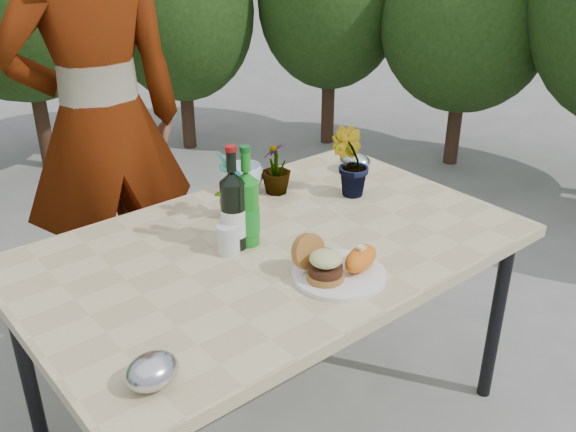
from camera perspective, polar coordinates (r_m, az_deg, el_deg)
ground at (r=2.53m, az=-1.21°, el=-17.46°), size 80.00×80.00×0.00m
patio_table at (r=2.11m, az=-1.39°, el=-3.81°), size 1.60×1.00×0.75m
shrub_hedge at (r=3.37m, az=-13.58°, el=15.26°), size 6.89×5.19×2.13m
dinner_plate at (r=1.91m, az=4.55°, el=-5.20°), size 0.28×0.28×0.01m
burger_stack at (r=1.86m, az=2.97°, el=-4.15°), size 0.11×0.16×0.11m
sweet_potato at (r=1.92m, az=6.48°, el=-3.77°), size 0.17×0.12×0.06m
grilled_veg at (r=1.96m, az=3.06°, el=-3.44°), size 0.08×0.05×0.03m
wine_bottle at (r=2.01m, az=-4.88°, el=0.42°), size 0.08×0.08×0.34m
sparkling_water at (r=2.03m, az=-3.66°, el=0.62°), size 0.08×0.08×0.33m
plastic_cup at (r=2.01m, az=-5.33°, el=-2.09°), size 0.07×0.07×0.09m
seedling_left at (r=2.20m, az=-5.23°, el=2.67°), size 0.15×0.15×0.24m
seedling_mid at (r=2.38m, az=5.55°, el=4.75°), size 0.17×0.18×0.26m
seedling_right at (r=2.40m, az=-1.04°, el=4.36°), size 0.15×0.15×0.20m
blue_bowl at (r=2.43m, az=-3.84°, el=3.36°), size 0.18×0.18×0.11m
foil_packet_left at (r=1.53m, az=-11.99°, el=-13.34°), size 0.14×0.12×0.08m
foil_packet_right at (r=2.63m, az=5.97°, el=4.81°), size 0.14×0.16×0.08m
person at (r=2.62m, az=-16.26°, el=7.72°), size 0.76×0.56×1.92m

